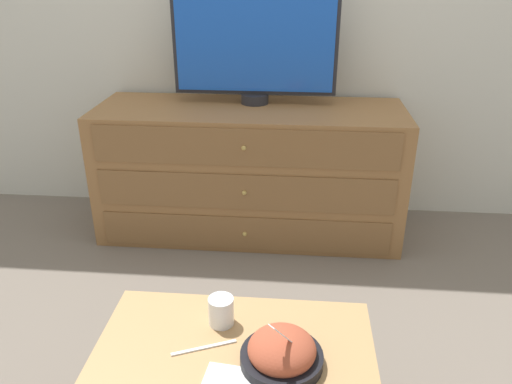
{
  "coord_description": "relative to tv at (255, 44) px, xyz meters",
  "views": [
    {
      "loc": [
        0.21,
        -2.88,
        1.43
      ],
      "look_at": [
        0.08,
        -1.38,
        0.73
      ],
      "focal_mm": 35.0,
      "sensor_mm": 36.0,
      "label": 1
    }
  ],
  "objects": [
    {
      "name": "takeout_bowl",
      "position": [
        0.22,
        -1.6,
        -0.59
      ],
      "size": [
        0.23,
        0.23,
        0.19
      ],
      "color": "black",
      "rests_on": "coffee_table"
    },
    {
      "name": "drink_cup",
      "position": [
        0.03,
        -1.44,
        -0.59
      ],
      "size": [
        0.08,
        0.08,
        0.09
      ],
      "color": "beige",
      "rests_on": "coffee_table"
    },
    {
      "name": "knife",
      "position": [
        -0.01,
        -1.56,
        -0.63
      ],
      "size": [
        0.18,
        0.08,
        0.01
      ],
      "color": "white",
      "rests_on": "coffee_table"
    },
    {
      "name": "coffee_table",
      "position": [
        0.08,
        -1.58,
        -0.69
      ],
      "size": [
        0.82,
        0.54,
        0.4
      ],
      "color": "tan",
      "rests_on": "ground_plane"
    },
    {
      "name": "ground_plane",
      "position": [
        0.03,
        0.21,
        -1.03
      ],
      "size": [
        12.0,
        12.0,
        0.0
      ],
      "primitive_type": "plane",
      "color": "#70665B"
    },
    {
      "name": "tv",
      "position": [
        0.0,
        0.0,
        0.0
      ],
      "size": [
        0.87,
        0.15,
        0.6
      ],
      "color": "#232328",
      "rests_on": "dresser"
    },
    {
      "name": "dresser",
      "position": [
        -0.02,
        -0.1,
        -0.67
      ],
      "size": [
        1.65,
        0.59,
        0.72
      ],
      "color": "olive",
      "rests_on": "ground_plane"
    }
  ]
}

